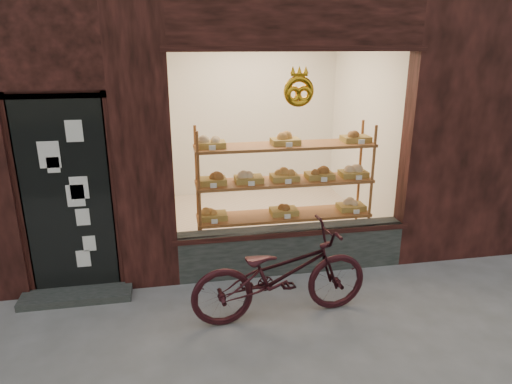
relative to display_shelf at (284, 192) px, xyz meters
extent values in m
cube|color=black|center=(0.00, -0.42, -0.58)|extent=(2.70, 0.25, 0.55)
cube|color=black|center=(-2.45, -0.49, 0.25)|extent=(0.90, 0.04, 2.15)
cube|color=black|center=(-2.45, -0.65, -0.81)|extent=(1.15, 0.35, 0.08)
torus|color=orange|center=(0.00, -0.53, 1.30)|extent=(0.33, 0.07, 0.33)
cube|color=brown|center=(0.00, 0.00, -0.80)|extent=(2.20, 0.45, 0.04)
cube|color=brown|center=(0.00, 0.00, -0.30)|extent=(2.20, 0.45, 0.03)
cube|color=brown|center=(0.00, 0.00, 0.15)|extent=(2.20, 0.45, 0.04)
cube|color=brown|center=(0.00, 0.00, 0.60)|extent=(2.20, 0.45, 0.04)
cylinder|color=brown|center=(-1.07, -0.19, 0.00)|extent=(0.04, 0.04, 1.70)
cylinder|color=brown|center=(1.07, -0.19, 0.00)|extent=(0.04, 0.04, 1.70)
cylinder|color=brown|center=(-1.07, 0.20, 0.00)|extent=(0.04, 0.04, 1.70)
cylinder|color=brown|center=(1.07, 0.20, 0.00)|extent=(0.04, 0.04, 1.70)
cube|color=#A88447|center=(-0.90, 0.00, -0.25)|extent=(0.34, 0.24, 0.07)
sphere|color=olive|center=(-0.90, 0.00, -0.17)|extent=(0.11, 0.11, 0.11)
cube|color=white|center=(-0.90, -0.18, -0.25)|extent=(0.07, 0.01, 0.05)
cube|color=#A88447|center=(0.00, 0.00, -0.25)|extent=(0.34, 0.24, 0.07)
sphere|color=brown|center=(0.00, 0.00, -0.17)|extent=(0.11, 0.11, 0.11)
cube|color=white|center=(0.00, -0.18, -0.25)|extent=(0.07, 0.01, 0.05)
cube|color=#A88447|center=(0.90, 0.00, -0.25)|extent=(0.34, 0.24, 0.07)
sphere|color=#D4B37B|center=(0.90, 0.00, -0.17)|extent=(0.11, 0.11, 0.11)
cube|color=white|center=(0.90, -0.18, -0.25)|extent=(0.08, 0.01, 0.05)
cube|color=#A88447|center=(-0.90, 0.00, 0.20)|extent=(0.34, 0.24, 0.07)
sphere|color=brown|center=(-0.90, 0.00, 0.28)|extent=(0.11, 0.11, 0.11)
cube|color=white|center=(-0.90, -0.18, 0.20)|extent=(0.07, 0.01, 0.06)
cube|color=#A88447|center=(-0.45, 0.00, 0.20)|extent=(0.34, 0.24, 0.07)
sphere|color=#D4B37B|center=(-0.45, 0.00, 0.28)|extent=(0.11, 0.11, 0.11)
cube|color=white|center=(-0.45, -0.18, 0.20)|extent=(0.07, 0.01, 0.06)
cube|color=#A88447|center=(0.00, 0.00, 0.20)|extent=(0.34, 0.24, 0.07)
sphere|color=olive|center=(0.00, 0.00, 0.28)|extent=(0.11, 0.11, 0.11)
cube|color=white|center=(0.00, -0.18, 0.20)|extent=(0.07, 0.01, 0.06)
cube|color=#A88447|center=(0.45, 0.00, 0.20)|extent=(0.34, 0.24, 0.07)
sphere|color=brown|center=(0.45, 0.00, 0.28)|extent=(0.11, 0.11, 0.11)
cube|color=white|center=(0.45, -0.18, 0.20)|extent=(0.07, 0.01, 0.06)
cube|color=#A88447|center=(0.90, 0.00, 0.20)|extent=(0.34, 0.24, 0.07)
sphere|color=#D4B37B|center=(0.90, 0.00, 0.28)|extent=(0.11, 0.11, 0.11)
cube|color=white|center=(0.90, -0.18, 0.20)|extent=(0.08, 0.01, 0.06)
cube|color=#A88447|center=(-0.90, 0.00, 0.65)|extent=(0.34, 0.24, 0.07)
sphere|color=#D4B37B|center=(-0.90, 0.00, 0.73)|extent=(0.11, 0.11, 0.11)
cube|color=white|center=(-0.90, -0.18, 0.65)|extent=(0.07, 0.01, 0.06)
cube|color=#A88447|center=(0.00, 0.00, 0.65)|extent=(0.34, 0.24, 0.07)
sphere|color=olive|center=(0.00, 0.00, 0.73)|extent=(0.11, 0.11, 0.11)
cube|color=white|center=(0.00, -0.18, 0.65)|extent=(0.07, 0.01, 0.06)
cube|color=#A88447|center=(0.90, 0.00, 0.65)|extent=(0.34, 0.24, 0.07)
sphere|color=brown|center=(0.90, 0.00, 0.73)|extent=(0.11, 0.11, 0.11)
cube|color=white|center=(0.90, -0.18, 0.65)|extent=(0.08, 0.01, 0.06)
imported|color=black|center=(-0.36, -1.36, -0.38)|extent=(1.84, 0.76, 0.94)
camera|label=1|loc=(-1.34, -5.26, 1.78)|focal=32.00mm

